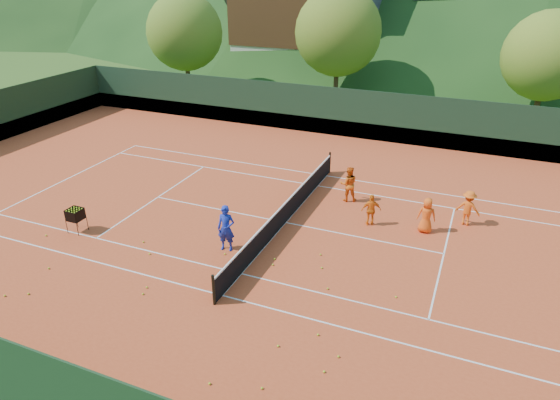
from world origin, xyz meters
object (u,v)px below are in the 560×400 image
at_px(coach, 226,228).
at_px(student_d, 468,208).
at_px(ball_hopper, 75,215).
at_px(student_a, 349,184).
at_px(student_b, 371,210).
at_px(chalet_mid, 490,22).
at_px(student_c, 426,215).
at_px(tennis_net, 286,212).
at_px(chalet_left, 308,12).

bearing_deg(coach, student_d, 24.45).
bearing_deg(ball_hopper, student_d, 24.98).
distance_m(coach, student_a, 6.67).
height_order(student_b, student_d, student_d).
height_order(student_b, ball_hopper, student_b).
bearing_deg(student_b, student_d, 178.98).
xyz_separation_m(student_a, ball_hopper, (-9.26, -7.04, -0.07)).
bearing_deg(student_a, ball_hopper, 15.36).
bearing_deg(student_a, chalet_mid, -119.64).
distance_m(student_b, student_c, 2.19).
bearing_deg(tennis_net, chalet_mid, 79.99).
height_order(ball_hopper, chalet_mid, chalet_mid).
xyz_separation_m(student_b, chalet_left, (-13.30, 28.81, 4.94)).
distance_m(student_b, chalet_mid, 33.20).
bearing_deg(chalet_mid, coach, -101.10).
xyz_separation_m(coach, student_c, (6.70, 4.31, -0.17)).
bearing_deg(student_d, chalet_left, -50.97).
xyz_separation_m(coach, student_d, (8.18, 5.61, -0.15)).
height_order(ball_hopper, chalet_left, chalet_left).
bearing_deg(coach, student_b, 31.72).
relative_size(coach, tennis_net, 0.15).
height_order(coach, student_c, coach).
xyz_separation_m(student_b, student_d, (3.64, 1.57, 0.07)).
relative_size(chalet_left, chalet_mid, 1.09).
distance_m(student_d, tennis_net, 7.48).
distance_m(coach, chalet_left, 34.33).
height_order(coach, ball_hopper, coach).
relative_size(coach, student_d, 1.20).
height_order(student_d, chalet_mid, chalet_mid).
bearing_deg(tennis_net, student_c, 14.90).
relative_size(student_c, ball_hopper, 1.48).
xyz_separation_m(student_b, ball_hopper, (-10.76, -5.14, 0.07)).
height_order(student_a, student_c, student_a).
bearing_deg(coach, chalet_left, 94.93).
height_order(student_a, chalet_left, chalet_left).
distance_m(student_c, chalet_mid, 32.82).
relative_size(student_a, chalet_mid, 0.13).
height_order(student_d, chalet_left, chalet_left).
distance_m(student_d, chalet_mid, 31.54).
xyz_separation_m(student_b, student_c, (2.17, 0.27, 0.06)).
bearing_deg(student_b, coach, 17.42).
bearing_deg(student_b, student_c, 162.70).
relative_size(student_b, student_c, 0.92).
relative_size(ball_hopper, chalet_left, 0.07).
bearing_deg(student_b, ball_hopper, 1.23).
bearing_deg(student_a, student_d, 154.39).
bearing_deg(tennis_net, ball_hopper, -152.07).
relative_size(student_b, student_d, 0.91).
height_order(student_c, student_d, student_d).
height_order(student_c, tennis_net, student_c).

